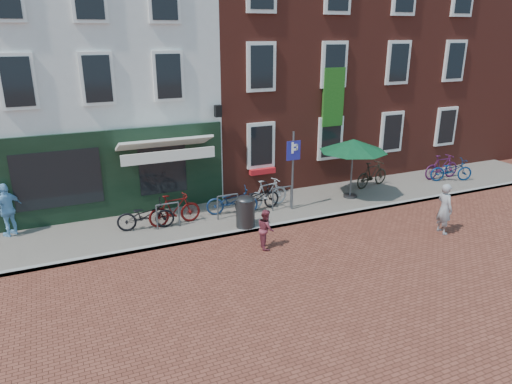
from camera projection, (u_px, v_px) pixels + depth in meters
name	position (u px, v px, depth m)	size (l,w,h in m)	color
ground	(285.00, 226.00, 15.13)	(80.00, 80.00, 0.00)	brown
sidewalk	(290.00, 206.00, 16.80)	(24.00, 3.00, 0.10)	slate
building_stucco	(86.00, 72.00, 17.80)	(8.00, 8.00, 9.00)	silver
building_brick_mid	(254.00, 55.00, 20.33)	(6.00, 8.00, 10.00)	maroon
building_brick_right	(367.00, 53.00, 22.65)	(6.00, 8.00, 10.00)	maroon
filler_right	(465.00, 60.00, 25.31)	(7.00, 8.00, 9.00)	maroon
litter_bin	(245.00, 210.00, 14.69)	(0.59, 0.59, 1.09)	#2D2E2F
parking_sign	(293.00, 161.00, 15.78)	(0.50, 0.07, 2.74)	#4C4C4F
parasol	(354.00, 143.00, 16.87)	(2.48, 2.48, 2.31)	#4C4C4F
woman	(444.00, 209.00, 14.41)	(0.58, 0.38, 1.60)	gray
boy	(266.00, 229.00, 13.47)	(0.57, 0.44, 1.17)	brown
cafe_person	(8.00, 210.00, 14.00)	(0.96, 0.40, 1.64)	#7AB5E1
bicycle_0	(146.00, 215.00, 14.54)	(0.61, 1.75, 0.92)	black
bicycle_1	(175.00, 209.00, 14.88)	(0.48, 1.70, 1.02)	#500A0A
bicycle_2	(232.00, 201.00, 15.78)	(0.61, 1.75, 0.92)	#13294C
bicycle_3	(267.00, 193.00, 16.36)	(0.48, 1.70, 1.02)	#9D9D9F
bicycle_4	(257.00, 198.00, 16.07)	(0.61, 1.75, 0.92)	black
bicycle_5	(372.00, 174.00, 18.56)	(0.48, 1.70, 1.02)	black
bicycle_6	(451.00, 170.00, 19.32)	(0.61, 1.75, 0.92)	navy
bicycle_7	(442.00, 167.00, 19.60)	(0.48, 1.70, 1.02)	#49153E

